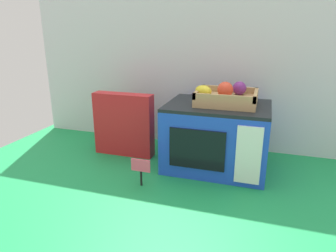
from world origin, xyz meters
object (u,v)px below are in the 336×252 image
toy_microwave (217,136)px  food_groups_crate (226,97)px  price_sign (141,168)px  cookie_set_box (124,125)px

toy_microwave → food_groups_crate: (0.03, 0.01, 0.16)m
toy_microwave → price_sign: bearing=-132.9°
food_groups_crate → cookie_set_box: 0.45m
toy_microwave → price_sign: (-0.22, -0.24, -0.06)m
toy_microwave → cookie_set_box: cookie_set_box is taller
food_groups_crate → price_sign: size_ratio=2.35×
toy_microwave → cookie_set_box: 0.40m
toy_microwave → food_groups_crate: 0.16m
price_sign → cookie_set_box: bearing=126.2°
toy_microwave → price_sign: toy_microwave is taller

